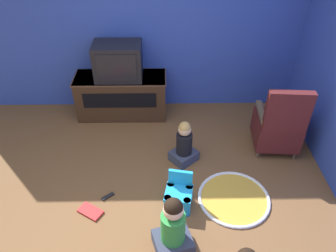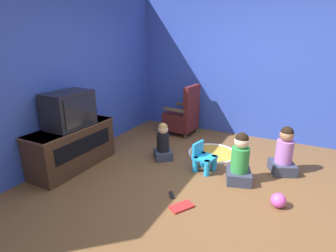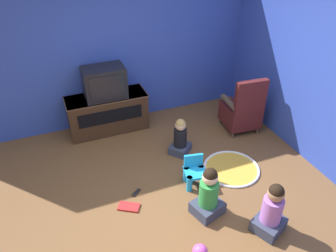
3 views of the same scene
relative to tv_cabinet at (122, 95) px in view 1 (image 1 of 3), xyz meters
name	(u,v)px [view 1 (image 1 of 3)]	position (x,y,z in m)	size (l,w,h in m)	color
ground_plane	(142,226)	(0.38, -2.05, -0.33)	(30.00, 30.00, 0.00)	brown
wall_back	(120,19)	(0.04, 0.33, 1.02)	(5.32, 0.12, 2.70)	#2D47B2
tv_cabinet	(122,95)	(0.00, 0.00, 0.00)	(1.32, 0.50, 0.64)	#382316
television	(118,61)	(0.00, -0.02, 0.56)	(0.65, 0.43, 0.51)	black
black_armchair	(278,126)	(2.09, -0.84, 0.04)	(0.59, 0.61, 1.00)	brown
yellow_kid_chair	(179,194)	(0.78, -1.77, -0.16)	(0.34, 0.32, 0.42)	#1E99DB
play_mat	(234,198)	(1.41, -1.70, -0.32)	(0.82, 0.82, 0.04)	gold
child_watching_left	(184,144)	(0.87, -1.05, -0.07)	(0.41, 0.40, 0.60)	#33384C
child_watching_right	(173,228)	(0.70, -2.30, -0.03)	(0.43, 0.40, 0.70)	#33384C
book	(90,211)	(-0.19, -1.86, -0.32)	(0.30, 0.26, 0.02)	#B22323
remote_control	(108,196)	(-0.03, -1.65, -0.32)	(0.15, 0.13, 0.02)	black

